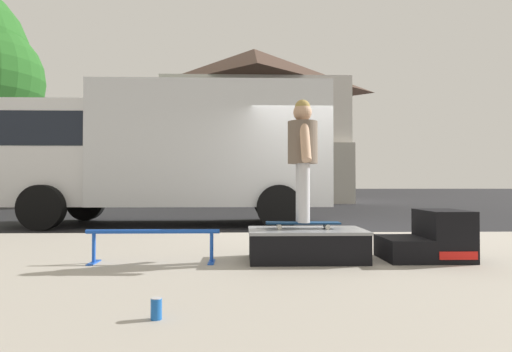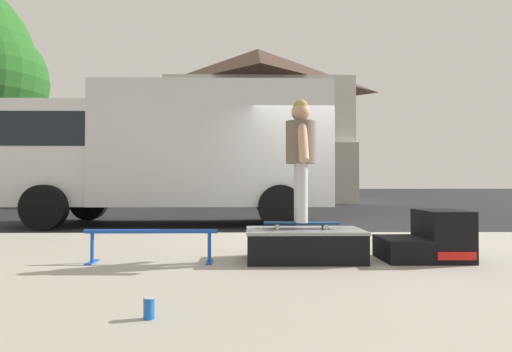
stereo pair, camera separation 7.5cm
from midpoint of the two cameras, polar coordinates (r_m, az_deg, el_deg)
ground_plane at (r=7.61m, az=9.53°, el=-7.97°), size 140.00×140.00×0.00m
sidewalk_slab at (r=4.72m, az=16.32°, el=-11.50°), size 50.00×5.00×0.12m
skate_box at (r=4.49m, az=7.01°, el=-9.02°), size 1.21×0.70×0.33m
kicker_ramp at (r=4.85m, az=22.78°, el=-7.88°), size 0.87×0.63×0.52m
grind_rail at (r=4.45m, az=-13.51°, el=-8.12°), size 1.34×0.28×0.34m
skateboard at (r=4.52m, az=6.53°, el=-6.35°), size 0.79×0.23×0.07m
skater_kid at (r=4.51m, az=6.51°, el=3.52°), size 0.32×0.67×1.30m
soda_can at (r=2.68m, az=-13.42°, el=-16.96°), size 0.07×0.07×0.13m
box_truck at (r=9.81m, az=-10.98°, el=3.54°), size 6.91×2.63×3.05m
house_behind at (r=23.43m, az=0.34°, el=7.10°), size 9.54×8.23×8.40m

